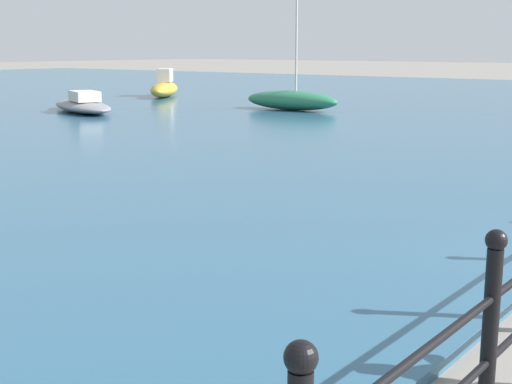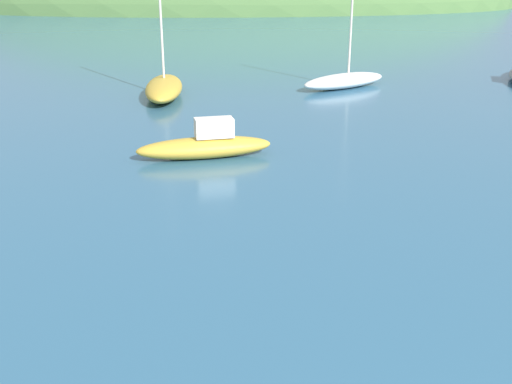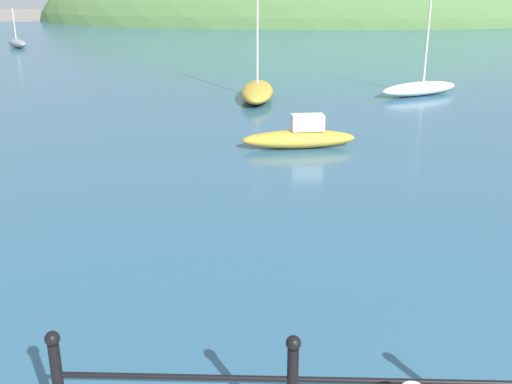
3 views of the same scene
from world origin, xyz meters
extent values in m
sphere|color=black|center=(-5.62, 1.50, 1.15)|extent=(0.12, 0.12, 0.12)
cylinder|color=black|center=(-3.76, 1.50, 0.55)|extent=(0.09, 0.09, 1.10)
sphere|color=black|center=(-3.76, 1.50, 1.15)|extent=(0.12, 0.12, 0.12)
ellipsoid|color=gold|center=(14.55, 22.27, 0.41)|extent=(3.84, 3.23, 0.62)
cube|color=silver|center=(14.79, 22.45, 1.00)|extent=(1.24, 1.13, 0.56)
ellipsoid|color=#287551|center=(12.40, 14.11, 0.42)|extent=(1.20, 3.59, 0.65)
cylinder|color=beige|center=(12.40, 13.93, 2.71)|extent=(0.07, 0.07, 3.93)
ellipsoid|color=gray|center=(7.59, 19.11, 0.28)|extent=(2.95, 4.52, 0.37)
cube|color=silver|center=(7.46, 18.81, 0.63)|extent=(1.17, 1.41, 0.33)
camera|label=1|loc=(-7.47, 0.26, 2.16)|focal=50.00mm
camera|label=2|loc=(-3.29, -0.18, 3.57)|focal=42.00mm
camera|label=3|loc=(-3.92, -2.45, 3.74)|focal=42.00mm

